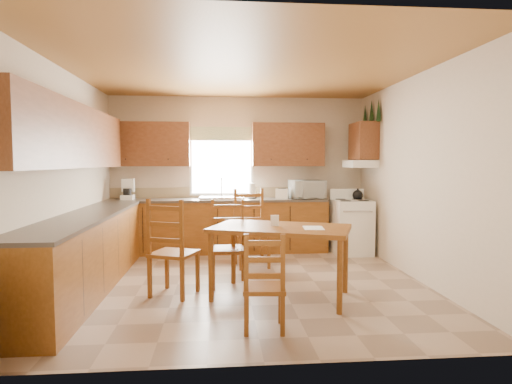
{
  "coord_description": "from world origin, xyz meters",
  "views": [
    {
      "loc": [
        -0.34,
        -5.39,
        1.55
      ],
      "look_at": [
        0.15,
        0.3,
        1.15
      ],
      "focal_mm": 30.0,
      "sensor_mm": 36.0,
      "label": 1
    }
  ],
  "objects": [
    {
      "name": "floor",
      "position": [
        0.0,
        0.0,
        0.0
      ],
      "size": [
        4.5,
        4.5,
        0.0
      ],
      "primitive_type": "plane",
      "color": "gray",
      "rests_on": "ground"
    },
    {
      "name": "ceiling",
      "position": [
        0.0,
        0.0,
        2.7
      ],
      "size": [
        4.5,
        4.5,
        0.0
      ],
      "primitive_type": "plane",
      "color": "#9C682F",
      "rests_on": "floor"
    },
    {
      "name": "wall_left",
      "position": [
        -2.25,
        0.0,
        1.35
      ],
      "size": [
        4.5,
        4.5,
        0.0
      ],
      "primitive_type": "plane",
      "color": "beige",
      "rests_on": "floor"
    },
    {
      "name": "wall_right",
      "position": [
        2.25,
        0.0,
        1.35
      ],
      "size": [
        4.5,
        4.5,
        0.0
      ],
      "primitive_type": "plane",
      "color": "beige",
      "rests_on": "floor"
    },
    {
      "name": "wall_back",
      "position": [
        0.0,
        2.25,
        1.35
      ],
      "size": [
        4.5,
        4.5,
        0.0
      ],
      "primitive_type": "plane",
      "color": "beige",
      "rests_on": "floor"
    },
    {
      "name": "wall_front",
      "position": [
        0.0,
        -2.25,
        1.35
      ],
      "size": [
        4.5,
        4.5,
        0.0
      ],
      "primitive_type": "plane",
      "color": "beige",
      "rests_on": "floor"
    },
    {
      "name": "lower_cab_back",
      "position": [
        -0.38,
        1.95,
        0.44
      ],
      "size": [
        3.75,
        0.6,
        0.88
      ],
      "primitive_type": "cube",
      "color": "brown",
      "rests_on": "floor"
    },
    {
      "name": "lower_cab_left",
      "position": [
        -1.95,
        -0.15,
        0.44
      ],
      "size": [
        0.6,
        3.6,
        0.88
      ],
      "primitive_type": "cube",
      "color": "brown",
      "rests_on": "floor"
    },
    {
      "name": "counter_back",
      "position": [
        -0.38,
        1.95,
        0.9
      ],
      "size": [
        3.75,
        0.63,
        0.04
      ],
      "primitive_type": "cube",
      "color": "#463D35",
      "rests_on": "lower_cab_back"
    },
    {
      "name": "counter_left",
      "position": [
        -1.95,
        -0.15,
        0.9
      ],
      "size": [
        0.63,
        3.6,
        0.04
      ],
      "primitive_type": "cube",
      "color": "#463D35",
      "rests_on": "lower_cab_left"
    },
    {
      "name": "backsplash",
      "position": [
        -0.38,
        2.24,
        1.01
      ],
      "size": [
        3.75,
        0.01,
        0.18
      ],
      "primitive_type": "cube",
      "color": "#97845F",
      "rests_on": "counter_back"
    },
    {
      "name": "upper_cab_back_left",
      "position": [
        -1.55,
        2.08,
        1.85
      ],
      "size": [
        1.41,
        0.33,
        0.75
      ],
      "primitive_type": "cube",
      "color": "brown",
      "rests_on": "wall_back"
    },
    {
      "name": "upper_cab_back_right",
      "position": [
        0.86,
        2.08,
        1.85
      ],
      "size": [
        1.25,
        0.33,
        0.75
      ],
      "primitive_type": "cube",
      "color": "brown",
      "rests_on": "wall_back"
    },
    {
      "name": "upper_cab_left",
      "position": [
        -2.08,
        -0.15,
        1.85
      ],
      "size": [
        0.33,
        3.6,
        0.75
      ],
      "primitive_type": "cube",
      "color": "brown",
      "rests_on": "wall_left"
    },
    {
      "name": "upper_cab_stove",
      "position": [
        2.08,
        1.65,
        1.9
      ],
      "size": [
        0.33,
        0.62,
        0.62
      ],
      "primitive_type": "cube",
      "color": "brown",
      "rests_on": "wall_right"
    },
    {
      "name": "range_hood",
      "position": [
        2.03,
        1.65,
        1.52
      ],
      "size": [
        0.44,
        0.62,
        0.12
      ],
      "primitive_type": "cube",
      "color": "white",
      "rests_on": "wall_right"
    },
    {
      "name": "window_frame",
      "position": [
        -0.3,
        2.22,
        1.55
      ],
      "size": [
        1.13,
        0.02,
        1.18
      ],
      "primitive_type": "cube",
      "color": "white",
      "rests_on": "wall_back"
    },
    {
      "name": "window_pane",
      "position": [
        -0.3,
        2.21,
        1.55
      ],
      "size": [
        1.05,
        0.01,
        1.1
      ],
      "primitive_type": "cube",
      "color": "white",
      "rests_on": "wall_back"
    },
    {
      "name": "window_valance",
      "position": [
        -0.3,
        2.19,
        2.05
      ],
      "size": [
        1.19,
        0.01,
        0.24
      ],
      "primitive_type": "cube",
      "color": "#587D43",
      "rests_on": "wall_back"
    },
    {
      "name": "sink_basin",
      "position": [
        -0.3,
        1.95,
        0.94
      ],
      "size": [
        0.75,
        0.45,
        0.04
      ],
      "primitive_type": "cube",
      "color": "silver",
      "rests_on": "counter_back"
    },
    {
      "name": "pine_decal_a",
      "position": [
        2.21,
        1.33,
        2.38
      ],
      "size": [
        0.22,
        0.22,
        0.36
      ],
      "primitive_type": "cone",
      "color": "black",
      "rests_on": "wall_right"
    },
    {
      "name": "pine_decal_b",
      "position": [
        2.21,
        1.65,
        2.42
      ],
      "size": [
        0.22,
        0.22,
        0.36
      ],
      "primitive_type": "cone",
      "color": "black",
      "rests_on": "wall_right"
    },
    {
      "name": "pine_decal_c",
      "position": [
        2.21,
        1.97,
        2.38
      ],
      "size": [
        0.22,
        0.22,
        0.36
      ],
      "primitive_type": "cone",
      "color": "black",
      "rests_on": "wall_right"
    },
    {
      "name": "stove",
      "position": [
        1.88,
        1.6,
        0.45
      ],
      "size": [
        0.61,
        0.62,
        0.89
      ],
      "primitive_type": "cube",
      "rotation": [
        0.0,
        0.0,
        0.01
      ],
      "color": "white",
      "rests_on": "floor"
    },
    {
      "name": "coffeemaker",
      "position": [
        -1.88,
        1.93,
        1.09
      ],
      "size": [
        0.27,
        0.3,
        0.35
      ],
      "primitive_type": "cube",
      "rotation": [
        0.0,
        0.0,
        -0.29
      ],
      "color": "white",
      "rests_on": "counter_back"
    },
    {
      "name": "paper_towel",
      "position": [
        0.23,
        1.98,
        1.05
      ],
      "size": [
        0.15,
        0.15,
        0.27
      ],
      "primitive_type": "cylinder",
      "rotation": [
        0.0,
        0.0,
        0.41
      ],
      "color": "white",
      "rests_on": "counter_back"
    },
    {
      "name": "toaster",
      "position": [
        0.74,
        1.86,
        1.01
      ],
      "size": [
        0.24,
        0.19,
        0.17
      ],
      "primitive_type": "cube",
      "rotation": [
        0.0,
        0.0,
        -0.31
      ],
      "color": "white",
      "rests_on": "counter_back"
    },
    {
      "name": "microwave",
      "position": [
        1.18,
        1.9,
        1.08
      ],
      "size": [
        0.58,
        0.46,
        0.32
      ],
      "primitive_type": "imported",
      "rotation": [
        0.0,
        0.0,
        0.16
      ],
      "color": "white",
      "rests_on": "counter_back"
    },
    {
      "name": "dining_table",
      "position": [
        0.35,
        -0.61,
        0.41
      ],
      "size": [
        1.74,
        1.36,
        0.82
      ],
      "primitive_type": "cube",
      "rotation": [
        0.0,
        0.0,
        -0.37
      ],
      "color": "brown",
      "rests_on": "floor"
    },
    {
      "name": "chair_near_left",
      "position": [
        -0.87,
        -0.42,
        0.56
      ],
      "size": [
        0.61,
        0.6,
        1.13
      ],
      "primitive_type": "cube",
      "rotation": [
        0.0,
        0.0,
        2.74
      ],
      "color": "brown",
      "rests_on": "floor"
    },
    {
      "name": "chair_near_right",
      "position": [
        0.07,
        -1.55,
        0.46
      ],
      "size": [
        0.41,
        0.39,
        0.91
      ],
      "primitive_type": "cube",
      "rotation": [
        0.0,
        0.0,
        3.06
      ],
      "color": "brown",
      "rests_on": "floor"
    },
    {
      "name": "chair_far_left",
      "position": [
        -0.23,
        -0.1,
        0.53
      ],
      "size": [
        0.46,
        0.44,
        1.07
      ],
      "primitive_type": "cube",
      "rotation": [
        0.0,
        0.0,
        0.03
      ],
      "color": "brown",
      "rests_on": "floor"
    },
    {
      "name": "chair_far_right",
      "position": [
        0.13,
        0.86,
        0.57
      ],
      "size": [
        0.54,
        0.52,
        1.14
      ],
      "primitive_type": "cube",
      "rotation": [
        0.0,
        0.0,
        0.16
      ],
      "color": "brown",
      "rests_on": "floor"
    },
    {
      "name": "table_paper",
      "position": [
        0.7,
        -0.75,
        0.82
      ],
      "size": [
        0.25,
        0.31,
        0.0
      ],
      "primitive_type": "cube",
      "rotation": [
        0.0,
        0.0,
        -0.11
      ],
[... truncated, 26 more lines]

